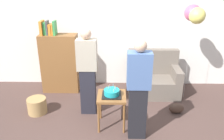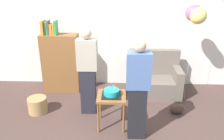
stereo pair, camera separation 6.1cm
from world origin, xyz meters
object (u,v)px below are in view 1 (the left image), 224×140
(handbag, at_px, (177,108))
(birthday_cake, at_px, (112,93))
(side_table, at_px, (112,100))
(wicker_basket, at_px, (37,106))
(person_blowing_candles, at_px, (87,72))
(couch, at_px, (153,79))
(balloon_bunch, at_px, (195,14))
(bookshelf, at_px, (60,62))
(person_holding_cake, at_px, (138,90))

(handbag, bearing_deg, birthday_cake, -161.27)
(side_table, xyz_separation_m, wicker_basket, (-1.44, 0.38, -0.35))
(birthday_cake, xyz_separation_m, handbag, (1.23, 0.42, -0.54))
(wicker_basket, height_order, handbag, wicker_basket)
(person_blowing_candles, bearing_deg, handbag, 10.99)
(couch, bearing_deg, balloon_bunch, -15.94)
(bookshelf, distance_m, handbag, 2.66)
(wicker_basket, distance_m, balloon_bunch, 3.47)
(bookshelf, relative_size, person_holding_cake, 0.98)
(birthday_cake, bearing_deg, bookshelf, 131.13)
(bookshelf, height_order, birthday_cake, bookshelf)
(couch, height_order, person_blowing_candles, person_blowing_candles)
(side_table, distance_m, handbag, 1.36)
(person_blowing_candles, relative_size, balloon_bunch, 0.83)
(person_blowing_candles, distance_m, handbag, 1.84)
(couch, distance_m, person_blowing_candles, 1.64)
(couch, height_order, side_table, couch)
(person_blowing_candles, bearing_deg, balloon_bunch, 28.77)
(side_table, relative_size, wicker_basket, 1.64)
(person_blowing_candles, distance_m, balloon_bunch, 2.30)
(birthday_cake, distance_m, balloon_bunch, 2.19)
(side_table, bearing_deg, birthday_cake, 117.44)
(bookshelf, height_order, person_holding_cake, person_holding_cake)
(person_blowing_candles, relative_size, wicker_basket, 4.53)
(couch, relative_size, person_holding_cake, 0.67)
(couch, relative_size, side_table, 1.86)
(couch, height_order, wicker_basket, couch)
(side_table, bearing_deg, person_holding_cake, -33.60)
(person_blowing_candles, bearing_deg, birthday_cake, -32.42)
(birthday_cake, distance_m, wicker_basket, 1.57)
(couch, distance_m, side_table, 1.54)
(birthday_cake, bearing_deg, handbag, 18.73)
(birthday_cake, xyz_separation_m, wicker_basket, (-1.44, 0.38, -0.49))
(side_table, xyz_separation_m, person_blowing_candles, (-0.45, 0.44, 0.33))
(birthday_cake, xyz_separation_m, balloon_bunch, (1.55, 1.05, 1.14))
(side_table, bearing_deg, balloon_bunch, 34.19)
(bookshelf, bearing_deg, person_holding_cake, -45.59)
(couch, xyz_separation_m, handbag, (0.34, -0.83, -0.24))
(person_holding_cake, xyz_separation_m, wicker_basket, (-1.85, 0.65, -0.68))
(person_blowing_candles, xyz_separation_m, balloon_bunch, (2.00, 0.62, 0.95))
(person_holding_cake, distance_m, handbag, 1.30)
(bookshelf, xyz_separation_m, side_table, (1.19, -1.36, -0.18))
(couch, distance_m, birthday_cake, 1.56)
(bookshelf, distance_m, balloon_bunch, 2.97)
(person_holding_cake, bearing_deg, couch, -89.40)
(person_blowing_candles, xyz_separation_m, handbag, (1.68, -0.02, -0.73))
(couch, height_order, person_holding_cake, person_holding_cake)
(bookshelf, height_order, wicker_basket, bookshelf)
(balloon_bunch, bearing_deg, bookshelf, 173.62)
(birthday_cake, height_order, person_blowing_candles, person_blowing_candles)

